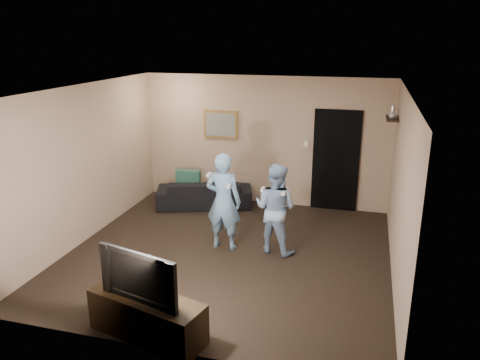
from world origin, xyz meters
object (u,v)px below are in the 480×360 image
(wii_player_right, at_px, (275,208))
(tv_console, at_px, (147,317))
(wii_player_left, at_px, (223,201))
(sofa, at_px, (205,193))
(television, at_px, (144,273))

(wii_player_right, bearing_deg, tv_console, -110.62)
(wii_player_left, relative_size, wii_player_right, 1.10)
(tv_console, xyz_separation_m, wii_player_right, (0.98, 2.60, 0.48))
(sofa, xyz_separation_m, wii_player_left, (0.96, -1.76, 0.52))
(wii_player_left, bearing_deg, television, -93.36)
(television, bearing_deg, tv_console, 0.00)
(tv_console, distance_m, television, 0.56)
(sofa, height_order, wii_player_right, wii_player_right)
(wii_player_left, bearing_deg, wii_player_right, 6.47)
(television, bearing_deg, wii_player_left, 101.20)
(sofa, relative_size, tv_console, 1.34)
(wii_player_left, bearing_deg, sofa, 118.53)
(sofa, distance_m, tv_console, 4.34)
(tv_console, xyz_separation_m, television, (0.00, 0.00, 0.56))
(wii_player_left, height_order, wii_player_right, wii_player_left)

